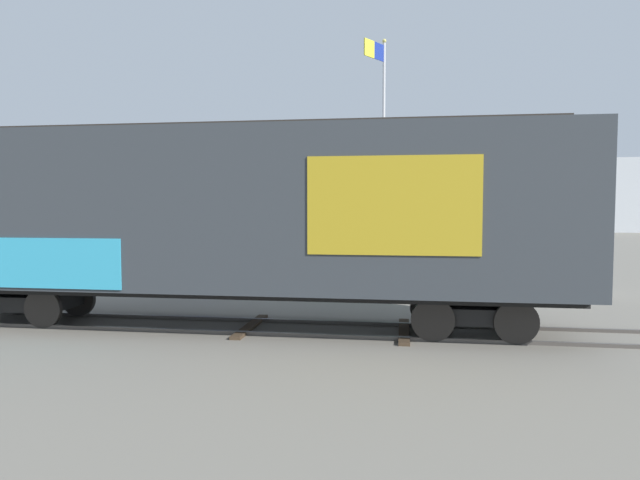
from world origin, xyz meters
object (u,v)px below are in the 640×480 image
(flagpole, at_px, (381,129))
(parked_car_green, at_px, (363,267))
(freight_car, at_px, (236,213))
(parked_car_white, at_px, (520,267))
(parked_car_blue, at_px, (210,264))

(flagpole, bearing_deg, parked_car_green, -92.22)
(flagpole, bearing_deg, freight_car, -102.69)
(parked_car_green, bearing_deg, flagpole, 87.78)
(parked_car_white, bearing_deg, parked_car_blue, -177.15)
(freight_car, bearing_deg, parked_car_blue, 116.56)
(freight_car, relative_size, flagpole, 1.57)
(flagpole, height_order, parked_car_blue, flagpole)
(freight_car, height_order, flagpole, flagpole)
(parked_car_blue, height_order, parked_car_green, parked_car_green)
(freight_car, bearing_deg, parked_car_green, 68.60)
(parked_car_blue, relative_size, parked_car_green, 0.89)
(flagpole, relative_size, parked_car_green, 2.13)
(freight_car, relative_size, parked_car_green, 3.34)
(parked_car_blue, height_order, parked_car_white, parked_car_white)
(parked_car_green, bearing_deg, freight_car, -111.40)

